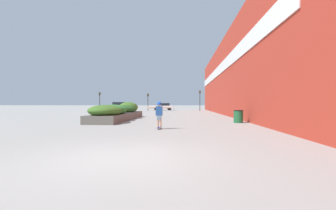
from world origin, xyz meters
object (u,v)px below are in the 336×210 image
at_px(car_center_left, 247,106).
at_px(trash_bin, 238,116).
at_px(skateboard, 159,128).
at_px(traffic_light_far_left, 100,98).
at_px(traffic_light_right, 200,97).
at_px(car_center_right, 120,106).
at_px(car_leftmost, 163,106).
at_px(skateboarder, 159,112).
at_px(traffic_light_left, 148,99).

bearing_deg(car_center_left, trash_bin, 163.73).
bearing_deg(skateboard, traffic_light_far_left, 115.72).
height_order(traffic_light_right, traffic_light_far_left, traffic_light_right).
bearing_deg(car_center_right, trash_bin, 30.05).
xyz_separation_m(car_leftmost, traffic_light_far_left, (-11.33, -4.22, 1.56)).
height_order(skateboard, trash_bin, trash_bin).
xyz_separation_m(skateboarder, car_leftmost, (-2.87, 32.64, -0.16)).
height_order(skateboarder, car_center_left, car_center_left).
distance_m(car_center_left, car_center_right, 25.60).
bearing_deg(car_center_left, traffic_light_left, 104.64).
height_order(trash_bin, traffic_light_left, traffic_light_left).
xyz_separation_m(skateboard, traffic_light_far_left, (-14.21, 28.43, 2.24)).
height_order(car_leftmost, traffic_light_far_left, traffic_light_far_left).
bearing_deg(traffic_light_left, car_center_right, 143.14).
bearing_deg(car_center_right, skateboard, 19.56).
bearing_deg(traffic_light_left, traffic_light_far_left, -178.33).
relative_size(car_leftmost, traffic_light_far_left, 1.24).
bearing_deg(traffic_light_right, car_leftmost, 148.71).
height_order(traffic_light_left, traffic_light_right, traffic_light_right).
xyz_separation_m(skateboarder, traffic_light_right, (4.04, 28.44, 1.53)).
xyz_separation_m(trash_bin, car_center_right, (-17.03, 29.43, 0.40)).
bearing_deg(trash_bin, traffic_light_left, 112.98).
distance_m(skateboarder, car_center_right, 35.74).
xyz_separation_m(skateboard, car_center_right, (-11.97, 33.68, 0.78)).
bearing_deg(skateboarder, car_leftmost, 94.19).
xyz_separation_m(skateboarder, trash_bin, (5.06, 4.25, -0.47)).
bearing_deg(skateboarder, traffic_light_left, 99.64).
bearing_deg(car_center_left, skateboarder, 157.93).
relative_size(traffic_light_right, traffic_light_far_left, 1.07).
bearing_deg(traffic_light_right, skateboarder, -98.09).
distance_m(skateboarder, car_center_left, 36.29).
distance_m(skateboard, car_leftmost, 32.78).
height_order(trash_bin, car_center_left, car_center_left).
height_order(skateboard, car_center_right, car_center_right).
bearing_deg(skateboard, car_center_left, 67.09).
bearing_deg(car_leftmost, car_center_left, -86.58).
bearing_deg(traffic_light_far_left, traffic_light_right, 0.04).
bearing_deg(trash_bin, skateboarder, -139.98).
height_order(traffic_light_left, traffic_light_far_left, traffic_light_far_left).
relative_size(car_leftmost, traffic_light_left, 1.35).
distance_m(skateboard, traffic_light_left, 29.24).
height_order(car_center_left, traffic_light_far_left, traffic_light_far_left).
relative_size(skateboarder, traffic_light_far_left, 0.40).
bearing_deg(car_leftmost, traffic_light_far_left, 110.41).
relative_size(car_center_right, traffic_light_left, 1.40).
height_order(trash_bin, traffic_light_far_left, traffic_light_far_left).
bearing_deg(traffic_light_left, traffic_light_right, -1.50).
distance_m(traffic_light_left, traffic_light_right, 9.36).
bearing_deg(traffic_light_far_left, car_leftmost, 20.41).
height_order(skateboard, traffic_light_right, traffic_light_right).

